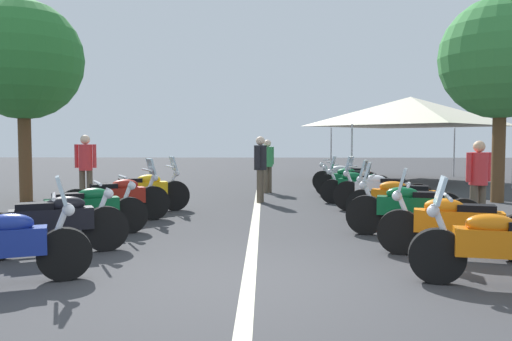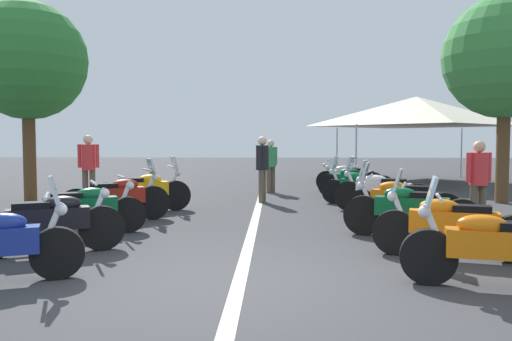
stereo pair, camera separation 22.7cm
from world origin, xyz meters
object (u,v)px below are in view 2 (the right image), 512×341
at_px(motorcycle_right_row_2, 409,209).
at_px(motorcycle_right_row_7, 349,178).
at_px(motorcycle_left_row_1, 50,222).
at_px(motorcycle_left_row_3, 117,197).
at_px(motorcycle_right_row_0, 497,247).
at_px(bystander_1, 262,164).
at_px(motorcycle_right_row_6, 355,181).
at_px(event_tent, 416,111).
at_px(motorcycle_right_row_3, 401,200).
at_px(motorcycle_left_row_4, 143,190).
at_px(bystander_2, 479,178).
at_px(motorcycle_left_row_2, 82,209).
at_px(motorcycle_right_row_5, 360,186).
at_px(bystander_3, 271,162).
at_px(roadside_tree_0, 27,61).
at_px(motorcycle_right_row_4, 382,191).
at_px(roadside_tree_1, 505,58).
at_px(motorcycle_right_row_1, 451,224).
at_px(bystander_0, 89,164).

xyz_separation_m(motorcycle_right_row_2, motorcycle_right_row_7, (7.11, -0.02, -0.02)).
relative_size(motorcycle_left_row_1, motorcycle_left_row_3, 1.00).
xyz_separation_m(motorcycle_right_row_0, bystander_1, (7.51, 2.69, 0.52)).
distance_m(motorcycle_right_row_6, event_tent, 6.55).
xyz_separation_m(motorcycle_right_row_7, event_tent, (4.03, -3.06, 2.19)).
distance_m(motorcycle_right_row_3, event_tent, 10.43).
distance_m(motorcycle_right_row_7, bystander_1, 3.60).
height_order(motorcycle_left_row_4, motorcycle_right_row_3, motorcycle_left_row_4).
xyz_separation_m(motorcycle_right_row_7, bystander_2, (-6.20, -1.43, 0.46)).
distance_m(motorcycle_left_row_2, motorcycle_right_row_6, 7.95).
height_order(motorcycle_right_row_5, bystander_2, bystander_2).
height_order(motorcycle_left_row_1, bystander_2, bystander_2).
height_order(bystander_3, roadside_tree_0, roadside_tree_0).
distance_m(motorcycle_right_row_0, motorcycle_right_row_3, 4.26).
relative_size(motorcycle_right_row_4, motorcycle_right_row_7, 1.05).
bearing_deg(motorcycle_right_row_2, roadside_tree_1, -110.22).
height_order(motorcycle_right_row_1, motorcycle_right_row_3, motorcycle_right_row_3).
height_order(motorcycle_left_row_4, motorcycle_right_row_6, motorcycle_left_row_4).
distance_m(motorcycle_left_row_2, motorcycle_right_row_7, 8.98).
xyz_separation_m(motorcycle_left_row_2, motorcycle_right_row_2, (0.06, -5.38, 0.02)).
bearing_deg(motorcycle_left_row_3, motorcycle_right_row_6, 11.05).
xyz_separation_m(motorcycle_left_row_2, motorcycle_right_row_4, (2.86, -5.51, 0.03)).
xyz_separation_m(motorcycle_left_row_2, bystander_2, (0.97, -6.83, 0.47)).
distance_m(motorcycle_left_row_3, motorcycle_right_row_7, 7.77).
xyz_separation_m(motorcycle_right_row_2, roadside_tree_1, (4.75, -3.53, 3.15)).
xyz_separation_m(motorcycle_right_row_1, bystander_1, (6.10, 2.68, 0.52)).
bearing_deg(motorcycle_left_row_4, motorcycle_left_row_2, -119.97).
bearing_deg(bystander_0, bystander_3, 121.99).
distance_m(motorcycle_right_row_6, bystander_3, 2.66).
bearing_deg(bystander_1, bystander_2, 150.30).
xyz_separation_m(bystander_0, bystander_1, (0.55, -4.26, -0.02)).
distance_m(motorcycle_left_row_3, bystander_2, 6.73).
xyz_separation_m(motorcycle_right_row_7, roadside_tree_0, (-2.40, 8.58, 3.15)).
distance_m(motorcycle_right_row_0, motorcycle_right_row_7, 10.02).
distance_m(motorcycle_right_row_3, roadside_tree_1, 5.72).
bearing_deg(event_tent, motorcycle_right_row_4, 160.53).
height_order(bystander_0, bystander_2, bystander_0).
distance_m(motorcycle_left_row_3, bystander_3, 6.32).
height_order(motorcycle_right_row_3, motorcycle_right_row_6, motorcycle_right_row_3).
relative_size(motorcycle_left_row_4, motorcycle_right_row_6, 1.01).
distance_m(motorcycle_right_row_4, roadside_tree_1, 5.02).
xyz_separation_m(motorcycle_left_row_4, motorcycle_right_row_4, (0.03, -5.22, -0.00)).
bearing_deg(roadside_tree_0, bystander_0, -110.13).
bearing_deg(motorcycle_left_row_3, motorcycle_left_row_1, -120.11).
distance_m(motorcycle_right_row_3, bystander_1, 4.26).
xyz_separation_m(motorcycle_left_row_2, motorcycle_right_row_1, (-1.43, -5.55, 0.01)).
bearing_deg(bystander_2, motorcycle_left_row_1, -90.83).
height_order(motorcycle_right_row_2, roadside_tree_0, roadside_tree_0).
distance_m(motorcycle_right_row_0, motorcycle_right_row_1, 1.41).
xyz_separation_m(motorcycle_left_row_2, motorcycle_right_row_3, (1.42, -5.57, 0.01)).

